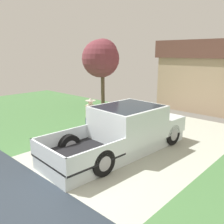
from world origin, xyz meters
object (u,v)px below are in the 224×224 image
person_with_hat (91,116)px  pickup_truck (126,130)px  handbag (90,139)px  front_yard_tree (101,57)px

person_with_hat → pickup_truck: bearing=-10.1°
person_with_hat → handbag: 0.92m
person_with_hat → front_yard_tree: size_ratio=0.41×
handbag → front_yard_tree: size_ratio=0.09×
pickup_truck → handbag: size_ratio=14.36×
front_yard_tree → pickup_truck: bearing=-37.8°
person_with_hat → handbag: bearing=-82.5°
handbag → person_with_hat: bearing=116.3°
pickup_truck → front_yard_tree: (-5.89, 4.57, 2.41)m
person_with_hat → handbag: size_ratio=4.42×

